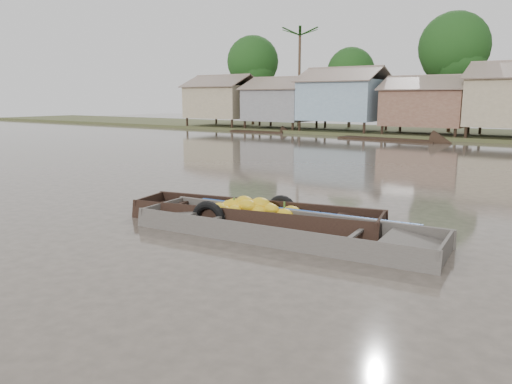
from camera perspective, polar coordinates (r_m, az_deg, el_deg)
The scene contains 3 objects.
ground at distance 11.45m, azimuth -5.04°, elevation -4.22°, with size 120.00×120.00×0.00m, color #494138.
banana_boat at distance 11.96m, azimuth -0.63°, elevation -2.61°, with size 6.23×2.70×0.87m.
viewer_boat at distance 10.80m, azimuth 3.30°, elevation -4.87°, with size 6.88×2.37×0.54m.
Camera 1 is at (7.09, -8.48, 2.96)m, focal length 35.00 mm.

